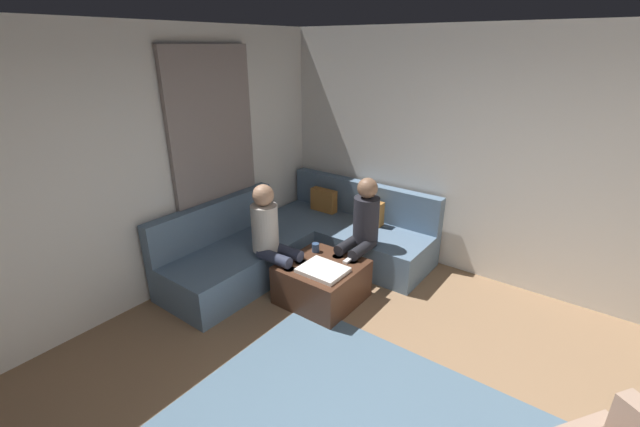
% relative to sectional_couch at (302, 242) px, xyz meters
% --- Properties ---
extents(wall_back, '(6.00, 0.12, 2.70)m').
position_rel_sectional_couch_xyz_m(wall_back, '(2.08, 1.06, 1.07)').
color(wall_back, silver).
rests_on(wall_back, ground_plane).
extents(wall_left, '(0.12, 6.00, 2.70)m').
position_rel_sectional_couch_xyz_m(wall_left, '(-0.86, -1.88, 1.07)').
color(wall_left, silver).
rests_on(wall_left, ground_plane).
extents(curtain_panel, '(0.06, 1.10, 2.50)m').
position_rel_sectional_couch_xyz_m(curtain_panel, '(-0.76, -0.58, 0.97)').
color(curtain_panel, gray).
rests_on(curtain_panel, ground_plane).
extents(sectional_couch, '(2.10, 2.55, 0.87)m').
position_rel_sectional_couch_xyz_m(sectional_couch, '(0.00, 0.00, 0.00)').
color(sectional_couch, slate).
rests_on(sectional_couch, ground_plane).
extents(ottoman, '(0.76, 0.76, 0.42)m').
position_rel_sectional_couch_xyz_m(ottoman, '(0.65, -0.48, -0.07)').
color(ottoman, '#4C2D1E').
rests_on(ottoman, ground_plane).
extents(folded_blanket, '(0.44, 0.36, 0.04)m').
position_rel_sectional_couch_xyz_m(folded_blanket, '(0.75, -0.60, 0.16)').
color(folded_blanket, white).
rests_on(folded_blanket, ottoman).
extents(coffee_mug, '(0.08, 0.08, 0.10)m').
position_rel_sectional_couch_xyz_m(coffee_mug, '(0.43, -0.30, 0.19)').
color(coffee_mug, '#334C72').
rests_on(coffee_mug, ottoman).
extents(game_remote, '(0.05, 0.15, 0.02)m').
position_rel_sectional_couch_xyz_m(game_remote, '(0.83, -0.26, 0.15)').
color(game_remote, white).
rests_on(game_remote, ottoman).
extents(person_on_couch_back, '(0.30, 0.60, 1.20)m').
position_rel_sectional_couch_xyz_m(person_on_couch_back, '(0.78, 0.06, 0.38)').
color(person_on_couch_back, black).
rests_on(person_on_couch_back, ground_plane).
extents(person_on_couch_side, '(0.60, 0.30, 1.20)m').
position_rel_sectional_couch_xyz_m(person_on_couch_side, '(0.15, -0.67, 0.38)').
color(person_on_couch_side, '#2D3347').
rests_on(person_on_couch_side, ground_plane).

